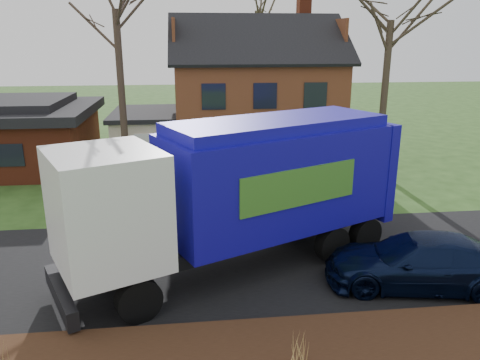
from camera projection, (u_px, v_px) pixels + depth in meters
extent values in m
plane|color=#274717|center=(254.00, 262.00, 14.82)|extent=(120.00, 120.00, 0.00)
cube|color=black|center=(254.00, 261.00, 14.82)|extent=(80.00, 7.00, 0.02)
cube|color=beige|center=(254.00, 133.00, 27.96)|extent=(9.00, 7.50, 2.70)
cube|color=#5B2D1A|center=(255.00, 87.00, 27.16)|extent=(9.00, 7.50, 2.80)
cube|color=maroon|center=(304.00, 8.00, 27.16)|extent=(0.70, 0.90, 1.60)
cube|color=beige|center=(148.00, 138.00, 26.83)|extent=(3.50, 5.50, 2.60)
cube|color=black|center=(147.00, 113.00, 26.42)|extent=(3.90, 5.90, 0.24)
cube|color=maroon|center=(3.00, 141.00, 25.49)|extent=(9.00, 7.50, 2.80)
cylinder|color=black|center=(139.00, 300.00, 11.58)|extent=(1.21, 0.84, 1.16)
cylinder|color=black|center=(111.00, 263.00, 13.49)|extent=(1.21, 0.84, 1.16)
cylinder|color=black|center=(332.00, 244.00, 14.74)|extent=(1.21, 0.84, 1.16)
cylinder|color=black|center=(287.00, 220.00, 16.65)|extent=(1.21, 0.84, 1.16)
cylinder|color=black|center=(365.00, 234.00, 15.46)|extent=(1.21, 0.84, 1.16)
cylinder|color=black|center=(319.00, 213.00, 17.37)|extent=(1.21, 0.84, 1.16)
cube|color=black|center=(247.00, 237.00, 14.37)|extent=(9.25, 5.24, 0.39)
cube|color=white|center=(107.00, 209.00, 11.79)|extent=(3.49, 3.60, 3.01)
cube|color=black|center=(55.00, 212.00, 11.13)|extent=(1.11, 2.26, 1.00)
cube|color=black|center=(61.00, 295.00, 11.72)|extent=(1.42, 2.64, 0.50)
cube|color=#130C97|center=(276.00, 178.00, 14.40)|extent=(7.53, 5.48, 3.01)
cube|color=#130C97|center=(277.00, 124.00, 13.91)|extent=(7.09, 5.03, 0.33)
cube|color=#130C97|center=(361.00, 165.00, 16.23)|extent=(1.55, 2.74, 3.23)
cube|color=#3C7827|center=(301.00, 187.00, 13.12)|extent=(3.65, 1.73, 1.11)
cube|color=#3C7827|center=(247.00, 165.00, 15.44)|extent=(3.65, 1.73, 1.11)
imported|color=#ACAEB4|center=(181.00, 194.00, 18.65)|extent=(5.42, 2.94, 1.70)
imported|color=black|center=(419.00, 261.00, 13.20)|extent=(5.51, 3.06, 1.51)
cylinder|color=#3D2E24|center=(122.00, 99.00, 22.24)|extent=(0.34, 0.34, 8.07)
cylinder|color=#3F3325|center=(384.00, 100.00, 23.49)|extent=(0.35, 0.35, 7.63)
cylinder|color=#3D3525|center=(258.00, 72.00, 34.75)|extent=(0.33, 0.33, 8.79)
cone|color=tan|center=(300.00, 350.00, 9.48)|extent=(0.04, 0.04, 0.85)
cone|color=tan|center=(293.00, 351.00, 9.47)|extent=(0.04, 0.04, 0.85)
cone|color=tan|center=(306.00, 350.00, 9.50)|extent=(0.04, 0.04, 0.85)
cone|color=tan|center=(298.00, 347.00, 9.58)|extent=(0.04, 0.04, 0.85)
cone|color=tan|center=(301.00, 354.00, 9.38)|extent=(0.04, 0.04, 0.85)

